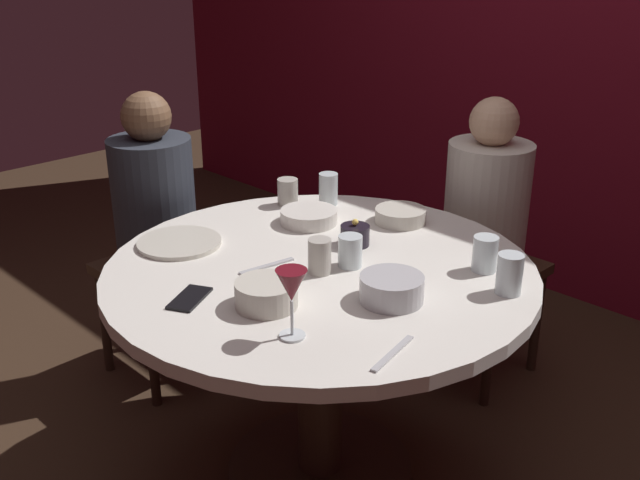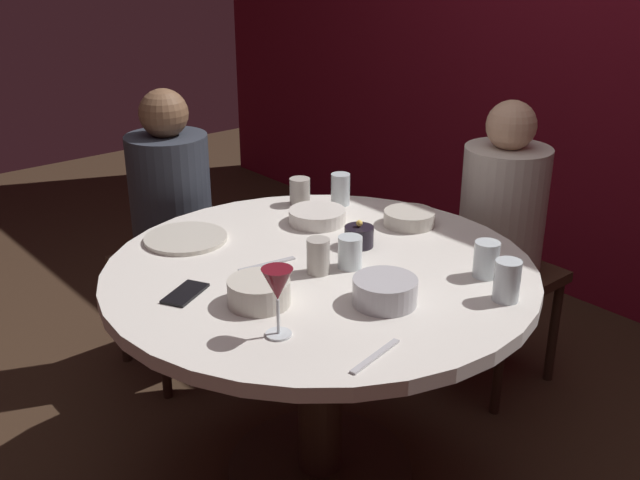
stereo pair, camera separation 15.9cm
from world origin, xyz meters
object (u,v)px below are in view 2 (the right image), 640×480
cup_by_left_diner (340,189)px  cup_by_right_diner (300,191)px  seated_diner_left (171,203)px  cup_beside_wine (507,281)px  cup_near_candle (350,252)px  bowl_small_white (259,292)px  wine_glass (277,287)px  dinner_plate (186,238)px  candle_holder (359,236)px  seated_diner_back (502,215)px  cup_far_edge (318,256)px  cell_phone (185,293)px  bowl_sauce_side (317,216)px  bowl_salad_center (409,218)px  cup_center_front (486,259)px  bowl_serving_large (385,291)px  dining_table (320,316)px

cup_by_left_diner → cup_by_right_diner: bearing=-131.2°
seated_diner_left → cup_beside_wine: bearing=9.7°
cup_near_candle → cup_by_left_diner: cup_by_left_diner is taller
seated_diner_left → bowl_small_white: 0.99m
wine_glass → dinner_plate: wine_glass is taller
candle_holder → wine_glass: wine_glass is taller
dinner_plate → cup_near_candle: size_ratio=2.76×
seated_diner_back → bowl_small_white: seated_diner_back is taller
bowl_small_white → cup_beside_wine: bearing=51.7°
cup_by_left_diner → seated_diner_left: bearing=-142.7°
cup_by_right_diner → cup_far_edge: size_ratio=0.93×
cup_beside_wine → wine_glass: bearing=-112.8°
cell_phone → bowl_small_white: (0.17, 0.12, 0.03)m
bowl_sauce_side → seated_diner_left: bearing=-160.5°
candle_holder → bowl_sauce_side: (-0.23, 0.03, -0.01)m
cup_by_left_diner → wine_glass: bearing=-50.8°
cup_by_left_diner → cup_far_edge: size_ratio=1.10×
bowl_sauce_side → cup_far_edge: cup_far_edge is taller
bowl_salad_center → cup_by_left_diner: (-0.30, -0.04, 0.03)m
cup_by_right_diner → cup_center_front: (0.80, 0.02, 0.00)m
cup_beside_wine → bowl_serving_large: bearing=-126.9°
bowl_small_white → cup_by_right_diner: cup_by_right_diner is taller
cup_by_right_diner → bowl_small_white: bearing=-46.8°
cup_by_left_diner → candle_holder: bearing=-33.1°
cup_near_candle → cup_by_right_diner: 0.56m
bowl_salad_center → dining_table: bearing=-82.7°
candle_holder → cup_far_edge: 0.23m
bowl_sauce_side → cup_beside_wine: size_ratio=1.69×
bowl_small_white → cup_by_right_diner: bearing=133.2°
seated_diner_left → seated_diner_back: seated_diner_left is taller
bowl_sauce_side → cup_center_front: 0.63m
dining_table → dinner_plate: size_ratio=4.84×
seated_diner_left → cup_by_right_diner: bearing=34.0°
seated_diner_left → cup_by_left_diner: (0.52, 0.39, 0.10)m
seated_diner_left → bowl_sauce_side: size_ratio=5.95×
seated_diner_left → bowl_salad_center: size_ratio=6.66×
cup_far_edge → cup_by_left_diner: bearing=132.0°
candle_holder → cup_near_candle: size_ratio=0.96×
dining_table → cup_far_edge: (0.03, -0.04, 0.22)m
cell_phone → cup_by_right_diner: 0.77m
cell_phone → cup_beside_wine: cup_beside_wine is taller
cell_phone → cup_far_edge: (0.12, 0.36, 0.05)m
dinner_plate → seated_diner_back: bearing=68.7°
seated_diner_left → cell_phone: bearing=-27.0°
dinner_plate → bowl_sauce_side: 0.44m
dining_table → bowl_sauce_side: size_ratio=6.62×
seated_diner_left → cup_beside_wine: (1.35, 0.23, 0.10)m
dining_table → cup_beside_wine: cup_beside_wine is taller
dining_table → bowl_sauce_side: 0.39m
cup_far_edge → cup_beside_wine: (0.45, 0.27, 0.00)m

